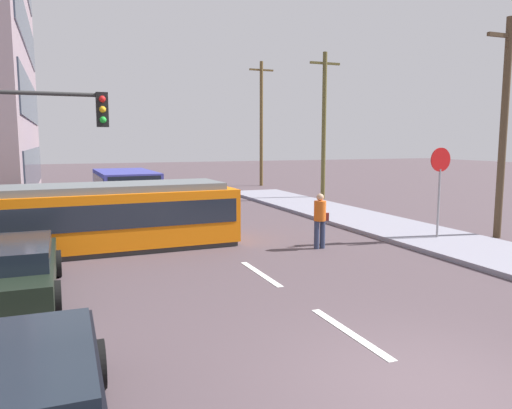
# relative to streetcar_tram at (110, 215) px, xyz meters

# --- Properties ---
(ground_plane) EXTENTS (120.00, 120.00, 0.00)m
(ground_plane) POSITION_rel_streetcar_tram_xyz_m (3.11, -0.30, -1.01)
(ground_plane) COLOR #4C3E44
(sidewalk_curb_right) EXTENTS (3.20, 36.00, 0.14)m
(sidewalk_curb_right) POSITION_rel_streetcar_tram_xyz_m (9.91, -4.30, -0.94)
(sidewalk_curb_right) COLOR gray
(sidewalk_curb_right) RESTS_ON ground
(lane_stripe_1) EXTENTS (0.16, 2.40, 0.01)m
(lane_stripe_1) POSITION_rel_streetcar_tram_xyz_m (3.11, -8.30, -1.01)
(lane_stripe_1) COLOR silver
(lane_stripe_1) RESTS_ON ground
(lane_stripe_2) EXTENTS (0.16, 2.40, 0.01)m
(lane_stripe_2) POSITION_rel_streetcar_tram_xyz_m (3.11, -4.30, -1.01)
(lane_stripe_2) COLOR silver
(lane_stripe_2) RESTS_ON ground
(lane_stripe_3) EXTENTS (0.16, 2.40, 0.01)m
(lane_stripe_3) POSITION_rel_streetcar_tram_xyz_m (3.11, 6.00, -1.01)
(lane_stripe_3) COLOR silver
(lane_stripe_3) RESTS_ON ground
(lane_stripe_4) EXTENTS (0.16, 2.40, 0.01)m
(lane_stripe_4) POSITION_rel_streetcar_tram_xyz_m (3.11, 12.00, -1.01)
(lane_stripe_4) COLOR silver
(lane_stripe_4) RESTS_ON ground
(streetcar_tram) EXTENTS (7.49, 2.76, 1.96)m
(streetcar_tram) POSITION_rel_streetcar_tram_xyz_m (0.00, 0.00, 0.00)
(streetcar_tram) COLOR orange
(streetcar_tram) RESTS_ON ground
(city_bus) EXTENTS (2.68, 5.37, 1.81)m
(city_bus) POSITION_rel_streetcar_tram_xyz_m (1.52, 8.88, 0.03)
(city_bus) COLOR #383A92
(city_bus) RESTS_ON ground
(pedestrian_crossing) EXTENTS (0.51, 0.36, 1.67)m
(pedestrian_crossing) POSITION_rel_streetcar_tram_xyz_m (5.86, -2.30, -0.07)
(pedestrian_crossing) COLOR #2E3755
(pedestrian_crossing) RESTS_ON ground
(parked_sedan_near) EXTENTS (2.13, 4.21, 1.19)m
(parked_sedan_near) POSITION_rel_streetcar_tram_xyz_m (-1.94, -9.98, -0.39)
(parked_sedan_near) COLOR black
(parked_sedan_near) RESTS_ON ground
(parked_sedan_mid) EXTENTS (1.98, 4.60, 1.19)m
(parked_sedan_mid) POSITION_rel_streetcar_tram_xyz_m (-2.39, -4.16, -0.39)
(parked_sedan_mid) COLOR black
(parked_sedan_mid) RESTS_ON ground
(parked_sedan_far) EXTENTS (2.00, 4.40, 1.19)m
(parked_sedan_far) POSITION_rel_streetcar_tram_xyz_m (-1.70, 3.96, -0.39)
(parked_sedan_far) COLOR silver
(parked_sedan_far) RESTS_ON ground
(parked_sedan_furthest) EXTENTS (2.15, 4.10, 1.19)m
(parked_sedan_furthest) POSITION_rel_streetcar_tram_xyz_m (-1.87, 9.55, -0.39)
(parked_sedan_furthest) COLOR silver
(parked_sedan_furthest) RESTS_ON ground
(stop_sign) EXTENTS (0.76, 0.07, 2.88)m
(stop_sign) POSITION_rel_streetcar_tram_xyz_m (9.91, -2.77, 1.18)
(stop_sign) COLOR gray
(stop_sign) RESTS_ON sidewalk_curb_right
(traffic_light_mast) EXTENTS (3.07, 0.33, 4.54)m
(traffic_light_mast) POSITION_rel_streetcar_tram_xyz_m (-1.88, -2.33, 2.21)
(traffic_light_mast) COLOR #333333
(traffic_light_mast) RESTS_ON ground
(utility_pole_near) EXTENTS (1.80, 0.24, 7.16)m
(utility_pole_near) POSITION_rel_streetcar_tram_xyz_m (12.24, -3.00, 2.74)
(utility_pole_near) COLOR #4C3B28
(utility_pole_near) RESTS_ON ground
(utility_pole_mid) EXTENTS (1.80, 0.24, 8.00)m
(utility_pole_mid) POSITION_rel_streetcar_tram_xyz_m (12.24, 8.89, 3.17)
(utility_pole_mid) COLOR brown
(utility_pole_mid) RESTS_ON ground
(utility_pole_far) EXTENTS (1.80, 0.24, 8.82)m
(utility_pole_far) POSITION_rel_streetcar_tram_xyz_m (12.21, 17.91, 3.58)
(utility_pole_far) COLOR brown
(utility_pole_far) RESTS_ON ground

